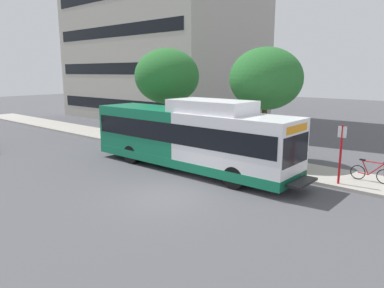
{
  "coord_description": "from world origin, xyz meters",
  "views": [
    {
      "loc": [
        -9.7,
        -9.72,
        4.94
      ],
      "look_at": [
        2.89,
        1.08,
        1.6
      ],
      "focal_mm": 33.4,
      "sensor_mm": 36.0,
      "label": 1
    }
  ],
  "objects_px": {
    "street_tree_near_stop": "(266,79)",
    "transit_bus": "(190,137)",
    "bus_stop_sign_pole": "(341,150)",
    "bicycle_parked": "(371,172)",
    "street_tree_mid_block": "(167,76)"
  },
  "relations": [
    {
      "from": "bus_stop_sign_pole",
      "to": "bicycle_parked",
      "type": "xyz_separation_m",
      "value": [
        1.24,
        -0.99,
        -1.09
      ]
    },
    {
      "from": "transit_bus",
      "to": "street_tree_mid_block",
      "type": "bearing_deg",
      "value": 54.19
    },
    {
      "from": "transit_bus",
      "to": "street_tree_mid_block",
      "type": "relative_size",
      "value": 1.92
    },
    {
      "from": "bicycle_parked",
      "to": "bus_stop_sign_pole",
      "type": "bearing_deg",
      "value": 141.25
    },
    {
      "from": "transit_bus",
      "to": "bicycle_parked",
      "type": "distance_m",
      "value": 8.57
    },
    {
      "from": "transit_bus",
      "to": "bus_stop_sign_pole",
      "type": "bearing_deg",
      "value": -72.78
    },
    {
      "from": "transit_bus",
      "to": "street_tree_near_stop",
      "type": "xyz_separation_m",
      "value": [
        4.13,
        -1.92,
        2.88
      ]
    },
    {
      "from": "bus_stop_sign_pole",
      "to": "street_tree_mid_block",
      "type": "xyz_separation_m",
      "value": [
        1.79,
        12.22,
        3.02
      ]
    },
    {
      "from": "bicycle_parked",
      "to": "street_tree_mid_block",
      "type": "bearing_deg",
      "value": 87.6
    },
    {
      "from": "street_tree_near_stop",
      "to": "street_tree_mid_block",
      "type": "height_order",
      "value": "street_tree_mid_block"
    },
    {
      "from": "street_tree_near_stop",
      "to": "transit_bus",
      "type": "bearing_deg",
      "value": 155.1
    },
    {
      "from": "bicycle_parked",
      "to": "transit_bus",
      "type": "bearing_deg",
      "value": 113.22
    },
    {
      "from": "transit_bus",
      "to": "bicycle_parked",
      "type": "height_order",
      "value": "transit_bus"
    },
    {
      "from": "bus_stop_sign_pole",
      "to": "bicycle_parked",
      "type": "relative_size",
      "value": 1.48
    },
    {
      "from": "transit_bus",
      "to": "bicycle_parked",
      "type": "bearing_deg",
      "value": -66.78
    }
  ]
}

